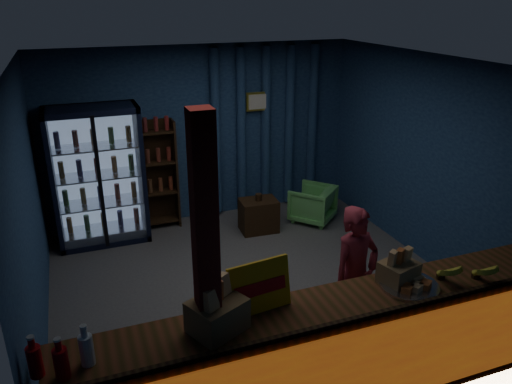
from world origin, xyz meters
TOP-DOWN VIEW (x-y plane):
  - ground at (0.00, 0.00)m, footprint 4.60×4.60m
  - room_walls at (0.00, 0.00)m, footprint 4.60×4.60m
  - counter at (0.00, -1.91)m, footprint 4.40×0.57m
  - support_post at (-1.05, -1.90)m, footprint 0.16×0.16m
  - beverage_cooler at (-1.55, 1.92)m, footprint 1.20×0.62m
  - bottle_shelf at (-0.70, 2.06)m, footprint 0.50×0.28m
  - curtain_folds at (1.00, 2.14)m, footprint 1.74×0.14m
  - framed_picture at (0.85, 2.10)m, footprint 0.36×0.04m
  - shopkeeper at (0.56, -1.28)m, footprint 0.58×0.43m
  - green_chair at (1.47, 1.39)m, footprint 0.84×0.85m
  - side_table at (0.58, 1.36)m, footprint 0.55×0.41m
  - yellow_sign at (-0.61, -1.77)m, footprint 0.52×0.17m
  - soda_bottles at (-2.05, -1.97)m, footprint 0.41×0.17m
  - snack_box_left at (-0.98, -1.89)m, footprint 0.48×0.44m
  - snack_box_centre at (0.63, -1.82)m, footprint 0.35×0.32m
  - pastry_tray at (0.69, -1.91)m, footprint 0.50×0.50m
  - banana_bunches at (1.17, -1.99)m, footprint 0.55×0.32m

SIDE VIEW (x-z plane):
  - ground at x=0.00m, z-range 0.00..0.00m
  - side_table at x=0.58m, z-range -0.05..0.53m
  - green_chair at x=1.47m, z-range 0.00..0.55m
  - counter at x=0.00m, z-range -0.02..0.97m
  - shopkeeper at x=0.56m, z-range 0.00..1.43m
  - bottle_shelf at x=-0.70m, z-range -0.01..1.59m
  - beverage_cooler at x=-1.55m, z-range -0.02..1.88m
  - pastry_tray at x=0.69m, z-range 0.94..1.02m
  - banana_bunches at x=1.17m, z-range 0.95..1.13m
  - snack_box_centre at x=0.63m, z-range 0.90..1.22m
  - soda_bottles at x=-2.05m, z-range 0.92..1.23m
  - snack_box_left at x=-0.98m, z-range 0.89..1.29m
  - yellow_sign at x=-0.61m, z-range 0.95..1.36m
  - support_post at x=-1.05m, z-range 0.00..2.60m
  - curtain_folds at x=1.00m, z-range 0.05..2.55m
  - room_walls at x=0.00m, z-range -0.73..3.87m
  - framed_picture at x=0.85m, z-range 1.61..1.89m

